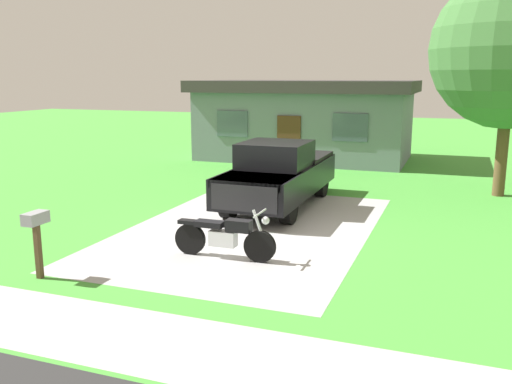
# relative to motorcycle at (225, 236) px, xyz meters

# --- Properties ---
(ground_plane) EXTENTS (80.00, 80.00, 0.00)m
(ground_plane) POSITION_rel_motorcycle_xyz_m (-0.30, 2.29, -0.47)
(ground_plane) COLOR green
(driveway_pad) EXTENTS (5.67, 8.83, 0.01)m
(driveway_pad) POSITION_rel_motorcycle_xyz_m (-0.30, 2.29, -0.47)
(driveway_pad) COLOR #A1A1A1
(driveway_pad) RESTS_ON ground
(sidewalk_strip) EXTENTS (36.00, 1.80, 0.01)m
(sidewalk_strip) POSITION_rel_motorcycle_xyz_m (-0.30, -3.71, -0.47)
(sidewalk_strip) COLOR #AAAAA5
(sidewalk_strip) RESTS_ON ground
(motorcycle) EXTENTS (2.21, 0.70, 1.09)m
(motorcycle) POSITION_rel_motorcycle_xyz_m (0.00, 0.00, 0.00)
(motorcycle) COLOR black
(motorcycle) RESTS_ON ground
(pickup_truck) EXTENTS (2.01, 5.63, 1.90)m
(pickup_truck) POSITION_rel_motorcycle_xyz_m (-0.39, 4.90, 0.48)
(pickup_truck) COLOR black
(pickup_truck) RESTS_ON ground
(mailbox) EXTENTS (0.26, 0.48, 1.26)m
(mailbox) POSITION_rel_motorcycle_xyz_m (-2.77, -2.25, 0.51)
(mailbox) COLOR #4C3823
(mailbox) RESTS_ON ground
(shade_tree) EXTENTS (4.77, 4.77, 6.86)m
(shade_tree) POSITION_rel_motorcycle_xyz_m (5.63, 8.58, 3.99)
(shade_tree) COLOR brown
(shade_tree) RESTS_ON ground
(neighbor_house) EXTENTS (9.60, 5.60, 3.50)m
(neighbor_house) POSITION_rel_motorcycle_xyz_m (-2.22, 14.28, 1.32)
(neighbor_house) COLOR slate
(neighbor_house) RESTS_ON ground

